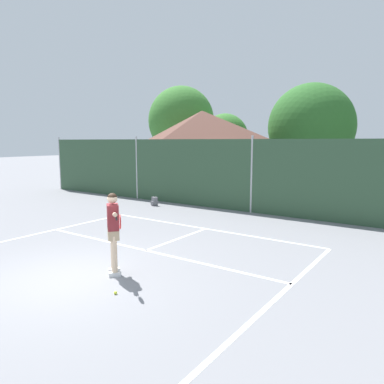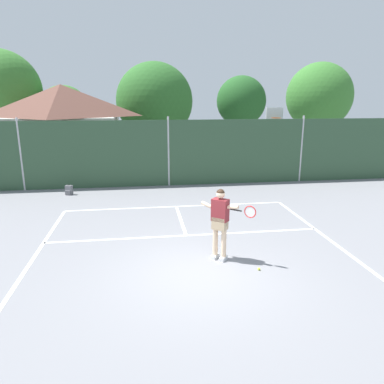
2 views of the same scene
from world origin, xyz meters
name	(u,v)px [view 1 (image 1 of 2)]	position (x,y,z in m)	size (l,w,h in m)	color
ground_plane	(69,278)	(0.00, 0.00, 0.00)	(120.00, 120.00, 0.00)	gray
court_markings	(93,270)	(0.00, 0.65, 0.00)	(8.30, 11.10, 0.01)	white
chainlink_fence	(252,176)	(0.00, 9.00, 1.53)	(26.09, 0.09, 3.21)	#2D4C33
clubhouse_building	(202,150)	(-5.50, 13.60, 2.46)	(6.25, 5.31, 4.76)	beige
treeline_backdrop	(311,123)	(-0.26, 17.47, 4.03)	(26.39, 4.61, 7.02)	brown
tennis_player	(113,226)	(0.65, 0.73, 1.11)	(1.21, 0.88, 1.85)	silver
tennis_ball	(116,293)	(1.45, 0.00, 0.03)	(0.07, 0.07, 0.07)	#CCE033
backpack_grey	(154,201)	(-4.38, 7.89, 0.19)	(0.32, 0.31, 0.46)	slate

